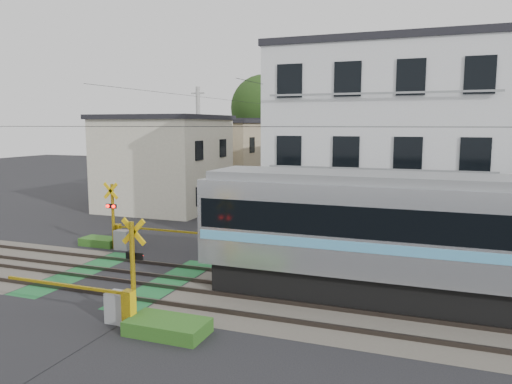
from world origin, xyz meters
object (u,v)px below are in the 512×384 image
at_px(crossing_signal_near, 120,300).
at_px(pedestrian, 340,174).
at_px(crossing_signal_far, 122,234).
at_px(apartment_block, 388,146).

xyz_separation_m(crossing_signal_near, pedestrian, (-1.17, 37.71, 0.11)).
bearing_deg(pedestrian, crossing_signal_near, 108.22).
height_order(crossing_signal_near, crossing_signal_far, same).
distance_m(crossing_signal_near, pedestrian, 37.73).
height_order(apartment_block, pedestrian, apartment_block).
relative_size(crossing_signal_near, pedestrian, 2.89).
relative_size(crossing_signal_near, crossing_signal_far, 1.00).
bearing_deg(crossing_signal_far, crossing_signal_near, -54.71).
bearing_deg(apartment_block, pedestrian, 106.08).
xyz_separation_m(crossing_signal_far, apartment_block, (11.09, 5.84, 3.94)).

